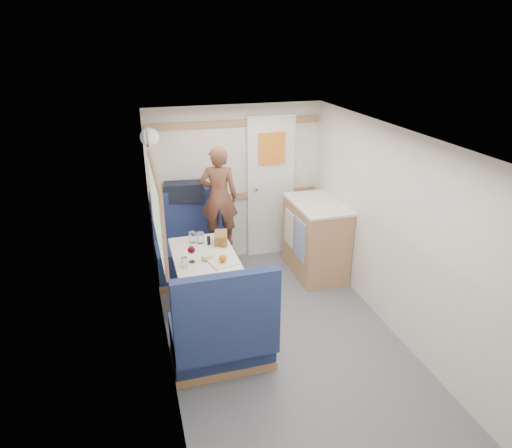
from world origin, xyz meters
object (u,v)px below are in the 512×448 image
object	(u,v)px
tray	(221,260)
orange_fruit	(223,259)
galley_counter	(315,238)
tumbler_left	(184,262)
beer_glass	(223,242)
cheese_block	(207,257)
person	(219,197)
dome_light	(149,137)
tumbler_mid	(192,237)
bench_far	(193,254)
tumbler_right	(200,238)
dinette_table	(204,267)
pepper_grinder	(209,240)
duffel_bag	(184,192)
wine_glass	(191,251)
bench_near	(223,338)
bread_loaf	(221,238)

from	to	relation	value
tray	orange_fruit	world-z (taller)	orange_fruit
galley_counter	tumbler_left	distance (m)	1.89
tray	beer_glass	xyz separation A→B (m)	(0.09, 0.31, 0.04)
cheese_block	person	bearing A→B (deg)	70.75
dome_light	tumbler_mid	xyz separation A→B (m)	(0.32, -0.56, -0.97)
galley_counter	bench_far	bearing A→B (deg)	167.90
galley_counter	tumbler_right	world-z (taller)	galley_counter
cheese_block	tray	bearing A→B (deg)	-25.72
cheese_block	tumbler_mid	xyz separation A→B (m)	(-0.07, 0.45, 0.02)
galley_counter	beer_glass	world-z (taller)	galley_counter
dinette_table	tumbler_mid	bearing A→B (deg)	102.99
bench_far	pepper_grinder	world-z (taller)	bench_far
orange_fruit	cheese_block	xyz separation A→B (m)	(-0.13, 0.12, -0.02)
duffel_bag	wine_glass	bearing A→B (deg)	-88.46
orange_fruit	tumbler_mid	distance (m)	0.61
bench_near	tumbler_right	distance (m)	1.21
dome_light	tumbler_right	size ratio (longest dim) A/B	1.68
orange_fruit	bench_far	bearing A→B (deg)	96.98
duffel_bag	pepper_grinder	distance (m)	0.97
dome_light	person	size ratio (longest dim) A/B	0.17
dinette_table	tumbler_mid	world-z (taller)	tumbler_mid
person	orange_fruit	distance (m)	1.07
person	tumbler_mid	world-z (taller)	person
galley_counter	beer_glass	bearing A→B (deg)	-159.86
cheese_block	dinette_table	bearing A→B (deg)	92.52
tray	person	bearing A→B (deg)	78.82
orange_fruit	tumbler_left	size ratio (longest dim) A/B	0.74
orange_fruit	tray	bearing A→B (deg)	97.11
pepper_grinder	bench_far	bearing A→B (deg)	97.41
pepper_grinder	bread_loaf	bearing A→B (deg)	10.41
galley_counter	person	size ratio (longest dim) A/B	0.78
bench_near	tray	distance (m)	0.79
duffel_bag	wine_glass	world-z (taller)	duffel_bag
dinette_table	tumbler_left	xyz separation A→B (m)	(-0.23, -0.24, 0.20)
beer_glass	wine_glass	bearing A→B (deg)	-145.46
pepper_grinder	orange_fruit	bearing A→B (deg)	-83.65
pepper_grinder	wine_glass	bearing A→B (deg)	-123.68
bread_loaf	orange_fruit	bearing A→B (deg)	-99.89
bench_far	tumbler_left	world-z (taller)	bench_far
bread_loaf	person	bearing A→B (deg)	79.62
duffel_bag	wine_glass	xyz separation A→B (m)	(-0.12, -1.28, -0.17)
beer_glass	person	bearing A→B (deg)	81.47
person	wine_glass	world-z (taller)	person
person	tumbler_mid	distance (m)	0.65
bench_near	bread_loaf	distance (m)	1.20
bench_near	tumbler_right	bearing A→B (deg)	89.38
duffel_bag	bread_loaf	xyz separation A→B (m)	(0.25, -0.91, -0.24)
bench_near	tray	bearing A→B (deg)	78.44
cheese_block	bread_loaf	xyz separation A→B (m)	(0.22, 0.37, 0.02)
galley_counter	pepper_grinder	xyz separation A→B (m)	(-1.38, -0.36, 0.30)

